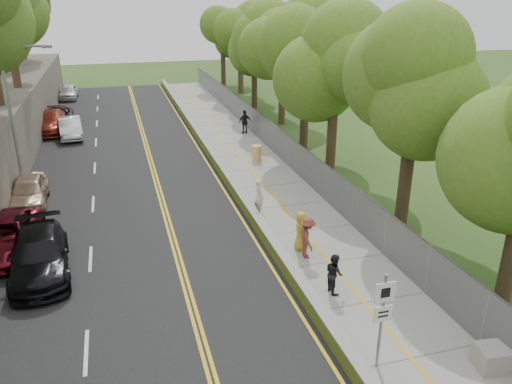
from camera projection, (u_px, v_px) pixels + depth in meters
ground at (306, 314)px, 17.11m from camera, size 140.00×140.00×0.00m
road at (126, 181)px, 29.12m from camera, size 11.20×66.00×0.04m
sidewalk at (257, 169)px, 31.15m from camera, size 4.20×66.00×0.05m
jersey_barrier at (221, 168)px, 30.46m from camera, size 0.42×66.00×0.60m
chainlink_fence at (289, 151)px, 31.32m from camera, size 0.04×66.00×2.00m
trees_fenceside at (329, 52)px, 29.69m from camera, size 7.00×66.00×14.00m
streetlight at (15, 112)px, 25.22m from camera, size 2.52×0.22×8.00m
signpost at (383, 312)px, 13.96m from camera, size 0.62×0.09×3.10m
construction_barrel at (257, 153)px, 32.51m from camera, size 0.62×0.62×1.02m
concrete_block at (495, 358)px, 14.49m from camera, size 1.17×0.95×0.71m
car_2 at (5, 236)px, 20.97m from camera, size 2.80×5.38×1.45m
car_3 at (39, 255)px, 19.32m from camera, size 2.63×5.47×1.54m
car_4 at (29, 191)px, 25.63m from camera, size 1.89×4.39×1.48m
car_5 at (70, 128)px, 37.71m from camera, size 2.04×4.66×1.49m
car_6 at (59, 116)px, 41.38m from camera, size 2.73×5.18×1.39m
car_7 at (50, 122)px, 39.19m from camera, size 2.44×5.59×1.60m
car_8 at (68, 92)px, 51.59m from camera, size 1.82×4.33×1.46m
painter_0 at (301, 231)px, 21.09m from camera, size 0.63×0.89×1.72m
painter_1 at (259, 197)px, 24.37m from camera, size 0.56×0.75×1.88m
painter_2 at (334, 273)px, 18.07m from camera, size 0.61×0.76×1.52m
painter_3 at (307, 238)px, 20.42m from camera, size 0.78×1.21×1.77m
person_far at (245, 122)px, 38.66m from camera, size 1.13×0.62×1.82m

